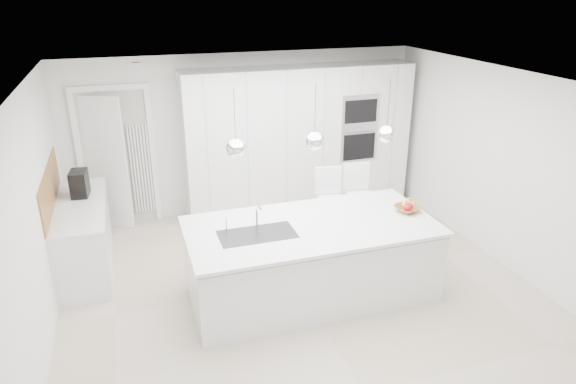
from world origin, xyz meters
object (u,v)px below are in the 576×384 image
object	(u,v)px
espresso_machine	(79,183)
bar_stool_left	(331,211)
island_base	(312,263)
fruit_bowl	(407,209)
bar_stool_right	(359,207)

from	to	relation	value
espresso_machine	bar_stool_left	size ratio (longest dim) A/B	0.29
island_base	fruit_bowl	world-z (taller)	fruit_bowl
espresso_machine	fruit_bowl	bearing A→B (deg)	-19.08
island_base	fruit_bowl	size ratio (longest dim) A/B	9.66
fruit_bowl	bar_stool_left	distance (m)	1.17
fruit_bowl	bar_stool_right	world-z (taller)	bar_stool_right
bar_stool_left	bar_stool_right	size ratio (longest dim) A/B	0.99
island_base	fruit_bowl	distance (m)	1.32
espresso_machine	island_base	bearing A→B (deg)	-29.22
island_base	espresso_machine	xyz separation A→B (m)	(-2.53, 1.78, 0.64)
fruit_bowl	bar_stool_left	xyz separation A→B (m)	(-0.58, 0.96, -0.36)
fruit_bowl	bar_stool_right	bearing A→B (deg)	99.39
espresso_machine	bar_stool_right	distance (m)	3.71
island_base	bar_stool_left	bearing A→B (deg)	56.94
bar_stool_left	fruit_bowl	bearing A→B (deg)	-49.98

